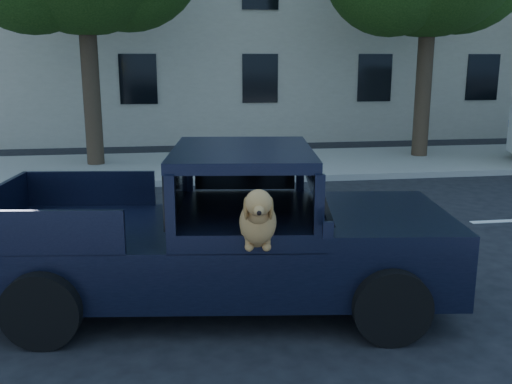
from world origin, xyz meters
TOP-DOWN VIEW (x-y plane):
  - ground at (0.00, 0.00)m, footprint 120.00×120.00m
  - far_sidewalk at (0.00, 9.20)m, footprint 60.00×4.00m
  - lane_stripes at (2.00, 3.40)m, footprint 21.60×0.14m
  - building_main at (3.00, 16.50)m, footprint 26.00×6.00m
  - pickup_truck at (-1.60, 0.67)m, footprint 5.45×3.00m

SIDE VIEW (x-z plane):
  - ground at x=0.00m, z-range 0.00..0.00m
  - lane_stripes at x=2.00m, z-range 0.00..0.01m
  - far_sidewalk at x=0.00m, z-range 0.00..0.15m
  - pickup_truck at x=-1.60m, z-range -0.30..1.57m
  - building_main at x=3.00m, z-range 0.00..9.00m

